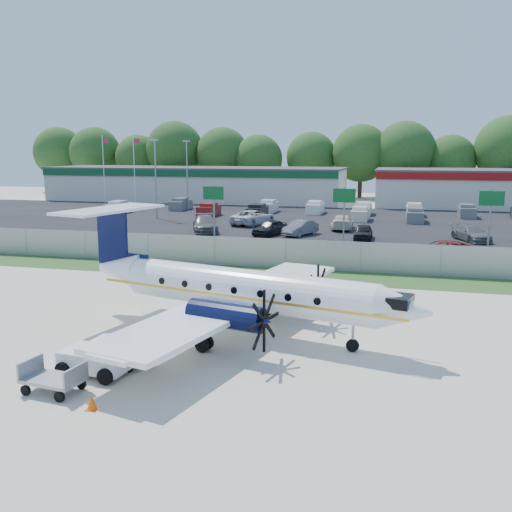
% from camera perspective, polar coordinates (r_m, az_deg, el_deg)
% --- Properties ---
extents(ground, '(170.00, 170.00, 0.00)m').
position_cam_1_polar(ground, '(25.41, -3.36, -7.53)').
color(ground, beige).
rests_on(ground, ground).
extents(grass_verge, '(170.00, 4.00, 0.02)m').
position_cam_1_polar(grass_verge, '(36.63, 2.31, -1.86)').
color(grass_verge, '#2D561E').
rests_on(grass_verge, ground).
extents(access_road, '(170.00, 8.00, 0.02)m').
position_cam_1_polar(access_road, '(43.36, 4.23, 0.08)').
color(access_road, black).
rests_on(access_road, ground).
extents(parking_lot, '(170.00, 32.00, 0.02)m').
position_cam_1_polar(parking_lot, '(63.92, 7.53, 3.41)').
color(parking_lot, black).
rests_on(parking_lot, ground).
extents(perimeter_fence, '(120.00, 0.06, 1.99)m').
position_cam_1_polar(perimeter_fence, '(38.35, 2.94, 0.22)').
color(perimeter_fence, gray).
rests_on(perimeter_fence, ground).
extents(building_west, '(46.40, 12.40, 5.24)m').
position_cam_1_polar(building_west, '(90.74, -6.06, 7.19)').
color(building_west, silver).
rests_on(building_west, ground).
extents(sign_left, '(1.80, 0.26, 5.00)m').
position_cam_1_polar(sign_left, '(48.60, -4.26, 5.50)').
color(sign_left, gray).
rests_on(sign_left, ground).
extents(sign_mid, '(1.80, 0.26, 5.00)m').
position_cam_1_polar(sign_mid, '(46.31, 8.81, 5.15)').
color(sign_mid, gray).
rests_on(sign_mid, ground).
extents(sign_right, '(1.80, 0.26, 5.00)m').
position_cam_1_polar(sign_right, '(46.58, 22.44, 4.51)').
color(sign_right, gray).
rests_on(sign_right, ground).
extents(flagpole_west, '(1.06, 0.12, 10.00)m').
position_cam_1_polar(flagpole_west, '(89.23, -14.96, 8.78)').
color(flagpole_west, white).
rests_on(flagpole_west, ground).
extents(flagpole_east, '(1.06, 0.12, 10.00)m').
position_cam_1_polar(flagpole_east, '(86.92, -12.05, 8.87)').
color(flagpole_east, white).
rests_on(flagpole_east, ground).
extents(light_pole_nw, '(0.90, 0.35, 9.09)m').
position_cam_1_polar(light_pole_nw, '(66.91, -10.01, 8.14)').
color(light_pole_nw, gray).
rests_on(light_pole_nw, ground).
extents(light_pole_sw, '(0.90, 0.35, 9.09)m').
position_cam_1_polar(light_pole_sw, '(76.14, -6.91, 8.50)').
color(light_pole_sw, gray).
rests_on(light_pole_sw, ground).
extents(tree_line, '(112.00, 6.00, 14.00)m').
position_cam_1_polar(tree_line, '(97.60, 9.92, 5.78)').
color(tree_line, '#234E17').
rests_on(tree_line, ground).
extents(aircraft, '(16.80, 16.44, 5.13)m').
position_cam_1_polar(aircraft, '(24.67, -1.68, -3.28)').
color(aircraft, white).
rests_on(aircraft, ground).
extents(pushback_tug, '(2.54, 1.92, 1.31)m').
position_cam_1_polar(pushback_tug, '(21.34, -15.43, -9.71)').
color(pushback_tug, white).
rests_on(pushback_tug, ground).
extents(baggage_cart_near, '(2.09, 1.41, 1.03)m').
position_cam_1_polar(baggage_cart_near, '(20.31, -19.62, -11.46)').
color(baggage_cart_near, gray).
rests_on(baggage_cart_near, ground).
extents(baggage_cart_far, '(2.12, 1.73, 0.96)m').
position_cam_1_polar(baggage_cart_far, '(22.04, -12.68, -9.42)').
color(baggage_cart_far, gray).
rests_on(baggage_cart_far, ground).
extents(cone_nose, '(0.42, 0.42, 0.59)m').
position_cam_1_polar(cone_nose, '(27.47, 13.43, -5.80)').
color(cone_nose, '#F55907').
rests_on(cone_nose, ground).
extents(cone_port_wing, '(0.34, 0.34, 0.48)m').
position_cam_1_polar(cone_port_wing, '(18.80, -16.10, -13.91)').
color(cone_port_wing, '#F55907').
rests_on(cone_port_wing, ground).
extents(cone_starboard_wing, '(0.35, 0.35, 0.50)m').
position_cam_1_polar(cone_starboard_wing, '(40.33, -4.46, -0.39)').
color(cone_starboard_wing, '#F55907').
rests_on(cone_starboard_wing, ground).
extents(road_car_west, '(5.04, 2.46, 1.41)m').
position_cam_1_polar(road_car_west, '(46.66, -13.71, 0.54)').
color(road_car_west, silver).
rests_on(road_car_west, ground).
extents(road_car_mid, '(5.12, 2.42, 1.41)m').
position_cam_1_polar(road_car_mid, '(43.60, 17.89, -0.36)').
color(road_car_mid, maroon).
rests_on(road_car_mid, ground).
extents(parked_car_a, '(4.23, 6.05, 1.63)m').
position_cam_1_polar(parked_car_a, '(55.81, -5.10, 2.41)').
color(parked_car_a, '#595B5E').
rests_on(parked_car_a, ground).
extents(parked_car_b, '(3.02, 4.63, 1.47)m').
position_cam_1_polar(parked_car_b, '(53.38, 1.40, 2.07)').
color(parked_car_b, black).
rests_on(parked_car_b, ground).
extents(parked_car_c, '(3.06, 4.49, 1.40)m').
position_cam_1_polar(parked_car_c, '(53.52, 4.45, 2.07)').
color(parked_car_c, '#595B5E').
rests_on(parked_car_c, ground).
extents(parked_car_d, '(1.59, 3.91, 1.33)m').
position_cam_1_polar(parked_car_d, '(51.86, 10.65, 1.64)').
color(parked_car_d, black).
rests_on(parked_car_d, ground).
extents(parked_car_e, '(3.60, 5.12, 1.38)m').
position_cam_1_polar(parked_car_e, '(53.44, 20.68, 1.40)').
color(parked_car_e, '#595B5E').
rests_on(parked_car_e, ground).
extents(parked_car_f, '(4.30, 6.30, 1.60)m').
position_cam_1_polar(parked_car_f, '(60.89, -0.31, 3.13)').
color(parked_car_f, silver).
rests_on(parked_car_f, ground).
extents(parked_car_g, '(2.31, 5.17, 1.47)m').
position_cam_1_polar(parked_car_g, '(57.99, 8.60, 2.64)').
color(parked_car_g, beige).
rests_on(parked_car_g, ground).
extents(far_parking_rows, '(56.00, 10.00, 1.60)m').
position_cam_1_polar(far_parking_rows, '(68.85, 8.03, 3.89)').
color(far_parking_rows, gray).
rests_on(far_parking_rows, ground).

